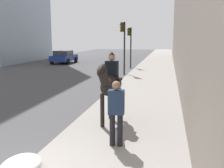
% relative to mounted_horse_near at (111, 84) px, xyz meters
% --- Properties ---
extents(mounted_horse_near, '(2.15, 0.67, 2.33)m').
position_rel_mounted_horse_near_xyz_m(mounted_horse_near, '(0.00, 0.00, 0.00)').
color(mounted_horse_near, black).
rests_on(mounted_horse_near, sidewalk_slab).
extents(pedestrian_greeting, '(0.28, 0.42, 1.70)m').
position_rel_mounted_horse_near_xyz_m(pedestrian_greeting, '(-1.72, -0.52, -0.33)').
color(pedestrian_greeting, black).
rests_on(pedestrian_greeting, sidewalk_slab).
extents(car_near_lane, '(4.04, 2.09, 1.44)m').
position_rel_mounted_horse_near_xyz_m(car_near_lane, '(20.06, 9.69, -0.67)').
color(car_near_lane, navy).
rests_on(car_near_lane, ground).
extents(traffic_light_near_curb, '(0.20, 0.44, 4.05)m').
position_rel_mounted_horse_near_xyz_m(traffic_light_near_curb, '(12.17, 1.64, 1.28)').
color(traffic_light_near_curb, black).
rests_on(traffic_light_near_curb, ground).
extents(traffic_light_far_curb, '(0.20, 0.44, 3.79)m').
position_rel_mounted_horse_near_xyz_m(traffic_light_far_curb, '(16.78, 1.79, 1.12)').
color(traffic_light_far_curb, black).
rests_on(traffic_light_far_curb, ground).
extents(snow_pile_near, '(1.03, 0.79, 0.36)m').
position_rel_mounted_horse_near_xyz_m(snow_pile_near, '(-3.58, 1.11, -1.12)').
color(snow_pile_near, white).
rests_on(snow_pile_near, sidewalk_slab).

